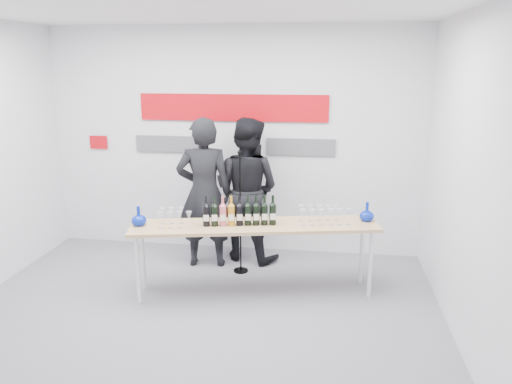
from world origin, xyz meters
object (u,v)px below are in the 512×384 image
Objects in this scene: presenter_left at (204,193)px; tasting_table at (255,230)px; presenter_right at (247,190)px; mic_stand at (241,236)px.

tasting_table is at bearing 127.31° from presenter_left.
tasting_table is at bearing 122.66° from presenter_right.
mic_stand is at bearing 103.16° from tasting_table.
tasting_table is 1.05m from presenter_left.
tasting_table is 1.48× the size of presenter_right.
presenter_left reaches higher than tasting_table.
mic_stand reaches higher than tasting_table.
tasting_table is 1.80× the size of mic_stand.
presenter_left is 1.02× the size of presenter_right.
presenter_right is at bearing 92.19° from tasting_table.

